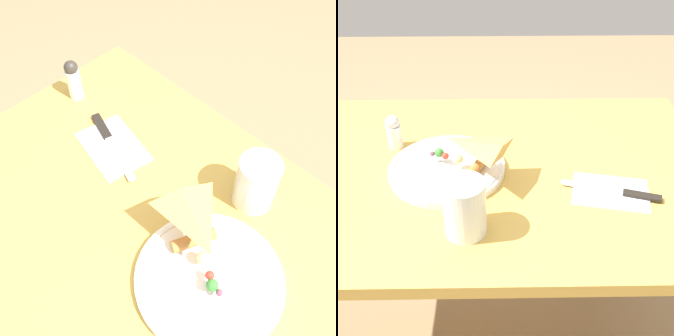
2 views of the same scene
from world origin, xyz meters
The scene contains 7 objects.
ground_plane centered at (0.00, 0.00, 0.00)m, with size 6.00×6.00×0.00m, color #997A56.
dining_table centered at (0.00, 0.00, 0.60)m, with size 1.24×0.70×0.70m.
plate_pizza centered at (0.02, 0.02, 0.72)m, with size 0.27×0.27×0.06m.
milk_glass centered at (-0.04, 0.21, 0.75)m, with size 0.08×0.08×0.12m.
napkin_folded centered at (-0.35, 0.10, 0.70)m, with size 0.18×0.14×0.00m.
butter_knife centered at (-0.36, 0.10, 0.71)m, with size 0.21×0.08×0.01m.
salt_shaker centered at (0.16, -0.09, 0.75)m, with size 0.04×0.04×0.09m.
Camera 2 is at (-0.11, 0.81, 1.29)m, focal length 45.00 mm.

